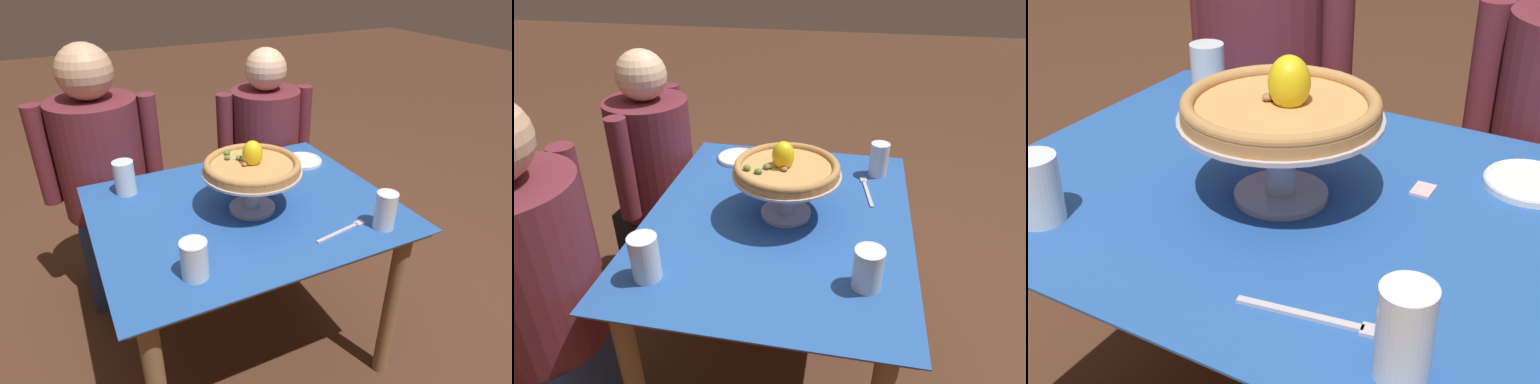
# 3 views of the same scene
# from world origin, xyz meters

# --- Properties ---
(ground_plane) EXTENTS (14.00, 14.00, 0.00)m
(ground_plane) POSITION_xyz_m (0.00, 0.00, 0.00)
(ground_plane) COLOR #4C2D1E
(dining_table) EXTENTS (1.06, 0.86, 0.71)m
(dining_table) POSITION_xyz_m (0.00, 0.00, 0.60)
(dining_table) COLOR olive
(dining_table) RESTS_ON ground
(pizza_stand) EXTENTS (0.35, 0.35, 0.16)m
(pizza_stand) POSITION_xyz_m (0.02, -0.02, 0.82)
(pizza_stand) COLOR #B7B7C1
(pizza_stand) RESTS_ON dining_table
(pizza) EXTENTS (0.33, 0.33, 0.10)m
(pizza) POSITION_xyz_m (0.02, -0.02, 0.89)
(pizza) COLOR tan
(pizza) RESTS_ON pizza_stand
(water_glass_front_right) EXTENTS (0.07, 0.07, 0.13)m
(water_glass_front_right) POSITION_xyz_m (0.37, -0.32, 0.77)
(water_glass_front_right) COLOR white
(water_glass_front_right) RESTS_ON dining_table
(water_glass_back_left) EXTENTS (0.08, 0.08, 0.13)m
(water_glass_back_left) POSITION_xyz_m (-0.36, 0.30, 0.77)
(water_glass_back_left) COLOR silver
(water_glass_back_left) RESTS_ON dining_table
(water_glass_front_left) EXTENTS (0.08, 0.08, 0.12)m
(water_glass_front_left) POSITION_xyz_m (-0.29, -0.29, 0.76)
(water_glass_front_left) COLOR silver
(water_glass_front_left) RESTS_ON dining_table
(side_plate) EXTENTS (0.17, 0.17, 0.02)m
(side_plate) POSITION_xyz_m (0.39, 0.24, 0.72)
(side_plate) COLOR white
(side_plate) RESTS_ON dining_table
(dinner_fork) EXTENTS (0.21, 0.05, 0.01)m
(dinner_fork) POSITION_xyz_m (0.23, -0.28, 0.72)
(dinner_fork) COLOR #B7B7C1
(dinner_fork) RESTS_ON dining_table
(sugar_packet) EXTENTS (0.04, 0.05, 0.00)m
(sugar_packet) POSITION_xyz_m (0.23, 0.12, 0.72)
(sugar_packet) COLOR beige
(sugar_packet) RESTS_ON dining_table
(diner_left) EXTENTS (0.53, 0.41, 1.22)m
(diner_left) POSITION_xyz_m (-0.40, 0.63, 0.61)
(diner_left) COLOR navy
(diner_left) RESTS_ON ground
(diner_right) EXTENTS (0.50, 0.38, 1.14)m
(diner_right) POSITION_xyz_m (0.40, 0.62, 0.55)
(diner_right) COLOR black
(diner_right) RESTS_ON ground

